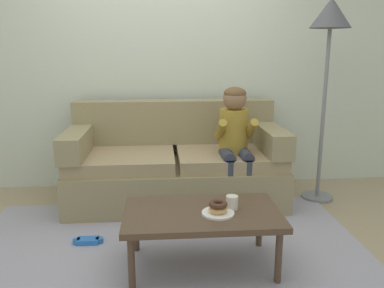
% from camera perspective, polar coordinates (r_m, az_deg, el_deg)
% --- Properties ---
extents(ground, '(10.00, 10.00, 0.00)m').
position_cam_1_polar(ground, '(3.14, -3.76, -13.66)').
color(ground, '#9E896B').
extents(wall_back, '(8.00, 0.10, 2.80)m').
position_cam_1_polar(wall_back, '(4.19, -4.40, 13.03)').
color(wall_back, beige).
rests_on(wall_back, ground).
extents(area_rug, '(2.91, 2.06, 0.01)m').
position_cam_1_polar(area_rug, '(2.92, -3.67, -15.79)').
color(area_rug, '#9993A3').
rests_on(area_rug, ground).
extents(couch, '(1.98, 0.90, 0.93)m').
position_cam_1_polar(couch, '(3.80, -2.35, -3.17)').
color(couch, '#8C7F5B').
rests_on(couch, ground).
extents(coffee_table, '(1.02, 0.60, 0.40)m').
position_cam_1_polar(coffee_table, '(2.65, 1.45, -10.38)').
color(coffee_table, '#4C3828').
rests_on(coffee_table, ground).
extents(person_child, '(0.34, 0.58, 1.10)m').
position_cam_1_polar(person_child, '(3.58, 6.18, 1.16)').
color(person_child, olive).
rests_on(person_child, ground).
extents(plate, '(0.21, 0.21, 0.01)m').
position_cam_1_polar(plate, '(2.59, 3.74, -9.83)').
color(plate, white).
rests_on(plate, coffee_table).
extents(donut, '(0.17, 0.17, 0.04)m').
position_cam_1_polar(donut, '(2.58, 3.75, -9.32)').
color(donut, tan).
rests_on(donut, plate).
extents(donut_second, '(0.17, 0.17, 0.04)m').
position_cam_1_polar(donut_second, '(2.57, 3.76, -8.58)').
color(donut_second, '#422619').
rests_on(donut_second, donut).
extents(mug, '(0.08, 0.08, 0.09)m').
position_cam_1_polar(mug, '(2.67, 5.74, -8.31)').
color(mug, silver).
rests_on(mug, coffee_table).
extents(toy_controller, '(0.23, 0.09, 0.05)m').
position_cam_1_polar(toy_controller, '(3.17, -14.64, -13.34)').
color(toy_controller, blue).
rests_on(toy_controller, ground).
extents(floor_lamp, '(0.36, 0.36, 1.87)m').
position_cam_1_polar(floor_lamp, '(3.88, 19.08, 14.85)').
color(floor_lamp, slate).
rests_on(floor_lamp, ground).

